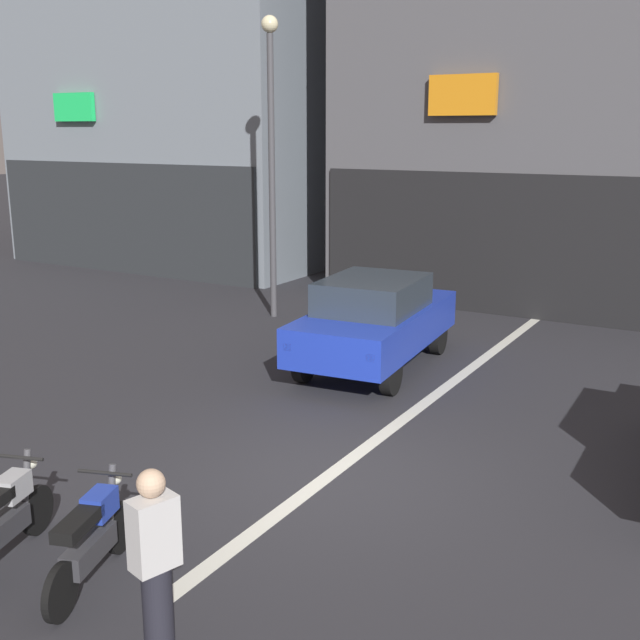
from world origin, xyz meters
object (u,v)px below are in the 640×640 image
Objects in this scene: motorcycle_blue_row_left_mid at (92,537)px; car_blue_crossing_near at (375,319)px; motorcycle_silver_row_leftmost at (3,518)px; street_lamp at (271,138)px; person_by_motorcycles at (156,568)px.

car_blue_crossing_near is at bearing 95.84° from motorcycle_blue_row_left_mid.
motorcycle_silver_row_leftmost is 1.00× the size of motorcycle_blue_row_left_mid.
car_blue_crossing_near reaches higher than motorcycle_blue_row_left_mid.
person_by_motorcycles is (5.81, -10.40, -3.10)m from street_lamp.
car_blue_crossing_near is 2.64× the size of motorcycle_blue_row_left_mid.
car_blue_crossing_near is at bearing -32.67° from street_lamp.
motorcycle_silver_row_leftmost is at bearing -70.86° from street_lamp.
car_blue_crossing_near is 8.28m from person_by_motorcycles.
person_by_motorcycles is at bearing -60.81° from street_lamp.
person_by_motorcycles reaches higher than car_blue_crossing_near.
car_blue_crossing_near reaches higher than motorcycle_silver_row_leftmost.
car_blue_crossing_near is 5.39m from street_lamp.
motorcycle_blue_row_left_mid is 1.50m from person_by_motorcycles.
street_lamp is 11.35m from motorcycle_blue_row_left_mid.
person_by_motorcycles is at bearing -9.97° from motorcycle_silver_row_leftmost.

